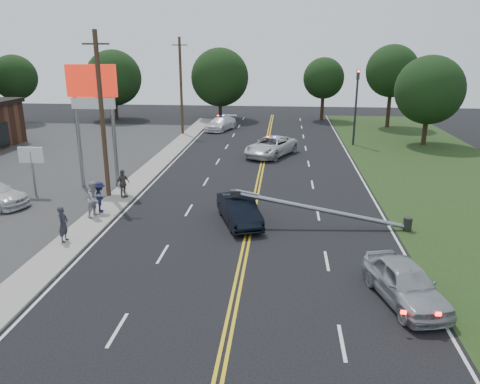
# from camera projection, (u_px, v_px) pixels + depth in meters

# --- Properties ---
(ground) EXTENTS (120.00, 120.00, 0.00)m
(ground) POSITION_uv_depth(u_px,v_px,m) (234.00, 304.00, 17.18)
(ground) COLOR black
(ground) RESTS_ON ground
(sidewalk) EXTENTS (1.80, 70.00, 0.12)m
(sidewalk) POSITION_uv_depth(u_px,v_px,m) (110.00, 207.00, 27.42)
(sidewalk) COLOR gray
(sidewalk) RESTS_ON ground
(centerline_yellow) EXTENTS (0.36, 80.00, 0.00)m
(centerline_yellow) POSITION_uv_depth(u_px,v_px,m) (253.00, 212.00, 26.68)
(centerline_yellow) COLOR gold
(centerline_yellow) RESTS_ON ground
(pylon_sign) EXTENTS (3.20, 0.35, 8.00)m
(pylon_sign) POSITION_uv_depth(u_px,v_px,m) (93.00, 97.00, 29.65)
(pylon_sign) COLOR gray
(pylon_sign) RESTS_ON ground
(small_sign) EXTENTS (1.60, 0.14, 3.10)m
(small_sign) POSITION_uv_depth(u_px,v_px,m) (31.00, 159.00, 29.15)
(small_sign) COLOR gray
(small_sign) RESTS_ON ground
(traffic_signal) EXTENTS (0.28, 0.41, 7.05)m
(traffic_signal) POSITION_uv_depth(u_px,v_px,m) (356.00, 101.00, 43.68)
(traffic_signal) COLOR #2D2D30
(traffic_signal) RESTS_ON ground
(fallen_streetlight) EXTENTS (9.36, 0.44, 1.91)m
(fallen_streetlight) POSITION_uv_depth(u_px,v_px,m) (331.00, 211.00, 24.13)
(fallen_streetlight) COLOR #2D2D30
(fallen_streetlight) RESTS_ON ground
(utility_pole_mid) EXTENTS (1.60, 0.28, 10.00)m
(utility_pole_mid) POSITION_uv_depth(u_px,v_px,m) (102.00, 116.00, 27.90)
(utility_pole_mid) COLOR #382619
(utility_pole_mid) RESTS_ON ground
(utility_pole_far) EXTENTS (1.60, 0.28, 10.00)m
(utility_pole_far) POSITION_uv_depth(u_px,v_px,m) (181.00, 86.00, 48.81)
(utility_pole_far) COLOR #382619
(utility_pole_far) RESTS_ON ground
(tree_4) EXTENTS (5.33, 5.33, 8.17)m
(tree_4) POSITION_uv_depth(u_px,v_px,m) (14.00, 77.00, 56.16)
(tree_4) COLOR black
(tree_4) RESTS_ON ground
(tree_5) EXTENTS (6.97, 6.97, 8.74)m
(tree_5) POSITION_uv_depth(u_px,v_px,m) (114.00, 78.00, 59.33)
(tree_5) COLOR black
(tree_5) RESTS_ON ground
(tree_6) EXTENTS (7.30, 7.30, 8.97)m
(tree_6) POSITION_uv_depth(u_px,v_px,m) (220.00, 77.00, 59.34)
(tree_6) COLOR black
(tree_6) RESTS_ON ground
(tree_7) EXTENTS (5.11, 5.11, 7.81)m
(tree_7) POSITION_uv_depth(u_px,v_px,m) (324.00, 78.00, 58.60)
(tree_7) COLOR black
(tree_7) RESTS_ON ground
(tree_8) EXTENTS (5.90, 5.90, 9.34)m
(tree_8) POSITION_uv_depth(u_px,v_px,m) (392.00, 71.00, 53.05)
(tree_8) COLOR black
(tree_8) RESTS_ON ground
(tree_9) EXTENTS (6.34, 6.34, 8.36)m
(tree_9) POSITION_uv_depth(u_px,v_px,m) (430.00, 90.00, 43.51)
(tree_9) COLOR black
(tree_9) RESTS_ON ground
(crashed_sedan) EXTENTS (3.00, 4.81, 1.50)m
(crashed_sedan) POSITION_uv_depth(u_px,v_px,m) (239.00, 210.00, 24.90)
(crashed_sedan) COLOR black
(crashed_sedan) RESTS_ON ground
(waiting_sedan) EXTENTS (2.88, 4.77, 1.52)m
(waiting_sedan) POSITION_uv_depth(u_px,v_px,m) (405.00, 283.00, 17.17)
(waiting_sedan) COLOR #A1A4A9
(waiting_sedan) RESTS_ON ground
(emergency_a) EXTENTS (5.00, 6.51, 1.64)m
(emergency_a) POSITION_uv_depth(u_px,v_px,m) (271.00, 146.00, 40.27)
(emergency_a) COLOR silver
(emergency_a) RESTS_ON ground
(emergency_b) EXTENTS (3.58, 5.57, 1.50)m
(emergency_b) POSITION_uv_depth(u_px,v_px,m) (221.00, 124.00, 52.68)
(emergency_b) COLOR white
(emergency_b) RESTS_ON ground
(bystander_a) EXTENTS (0.44, 0.65, 1.74)m
(bystander_a) POSITION_uv_depth(u_px,v_px,m) (63.00, 224.00, 22.20)
(bystander_a) COLOR #2B2A33
(bystander_a) RESTS_ON sidewalk
(bystander_b) EXTENTS (1.04, 1.17, 1.99)m
(bystander_b) POSITION_uv_depth(u_px,v_px,m) (94.00, 199.00, 25.48)
(bystander_b) COLOR #9E9EA2
(bystander_b) RESTS_ON sidewalk
(bystander_c) EXTENTS (0.96, 1.27, 1.74)m
(bystander_c) POSITION_uv_depth(u_px,v_px,m) (100.00, 197.00, 26.17)
(bystander_c) COLOR #18183D
(bystander_c) RESTS_ON sidewalk
(bystander_d) EXTENTS (0.89, 1.10, 1.76)m
(bystander_d) POSITION_uv_depth(u_px,v_px,m) (123.00, 184.00, 28.71)
(bystander_d) COLOR #5A5048
(bystander_d) RESTS_ON sidewalk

